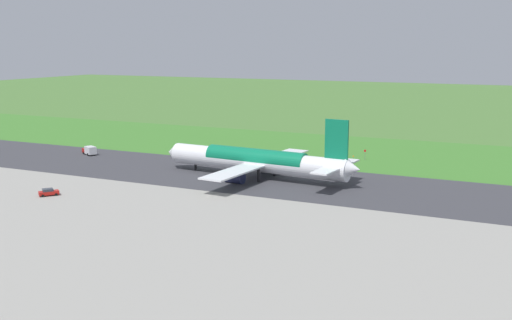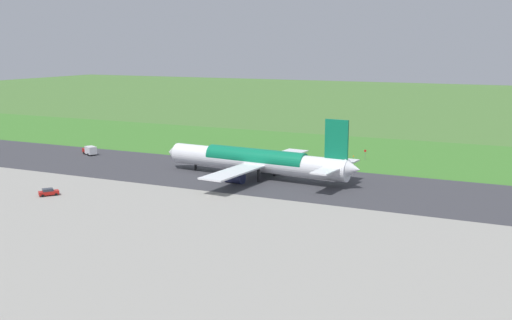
% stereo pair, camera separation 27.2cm
% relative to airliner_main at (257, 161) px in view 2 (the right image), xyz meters
% --- Properties ---
extents(ground_plane, '(800.00, 800.00, 0.00)m').
position_rel_airliner_main_xyz_m(ground_plane, '(-8.70, -0.03, -4.35)').
color(ground_plane, '#477233').
extents(runway_asphalt, '(600.00, 34.85, 0.06)m').
position_rel_airliner_main_xyz_m(runway_asphalt, '(-8.70, -0.03, -4.32)').
color(runway_asphalt, '#38383D').
rests_on(runway_asphalt, ground).
extents(apron_concrete, '(440.00, 110.00, 0.05)m').
position_rel_airliner_main_xyz_m(apron_concrete, '(-8.70, 70.62, -4.33)').
color(apron_concrete, gray).
rests_on(apron_concrete, ground).
extents(grass_verge_foreground, '(600.00, 80.00, 0.04)m').
position_rel_airliner_main_xyz_m(grass_verge_foreground, '(-8.70, -37.27, -4.33)').
color(grass_verge_foreground, '#3C782B').
rests_on(grass_verge_foreground, ground).
extents(airliner_main, '(54.15, 44.34, 15.88)m').
position_rel_airliner_main_xyz_m(airliner_main, '(0.00, 0.00, 0.00)').
color(airliner_main, white).
rests_on(airliner_main, ground).
extents(service_truck_baggage, '(6.19, 4.65, 2.65)m').
position_rel_airliner_main_xyz_m(service_truck_baggage, '(58.88, -7.69, -2.95)').
color(service_truck_baggage, '#B21914').
rests_on(service_truck_baggage, ground).
extents(service_car_followme, '(4.03, 4.41, 1.62)m').
position_rel_airliner_main_xyz_m(service_car_followme, '(33.48, 35.78, -3.51)').
color(service_car_followme, '#B21914').
rests_on(service_car_followme, ground).
extents(no_stopping_sign, '(0.60, 0.10, 2.98)m').
position_rel_airliner_main_xyz_m(no_stopping_sign, '(-17.62, -34.75, -2.60)').
color(no_stopping_sign, slate).
rests_on(no_stopping_sign, ground).
extents(traffic_cone_orange, '(0.40, 0.40, 0.55)m').
position_rel_airliner_main_xyz_m(traffic_cone_orange, '(-13.27, -38.10, -4.08)').
color(traffic_cone_orange, orange).
rests_on(traffic_cone_orange, ground).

